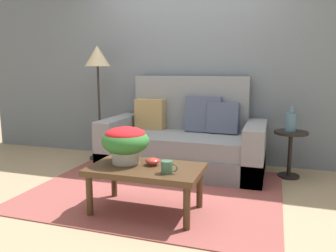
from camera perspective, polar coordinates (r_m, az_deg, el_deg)
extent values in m
plane|color=tan|center=(3.54, -1.72, -10.61)|extent=(14.00, 14.00, 0.00)
cube|color=slate|center=(4.54, 3.72, 12.22)|extent=(6.40, 0.12, 2.86)
cube|color=#994C47|center=(3.48, -2.07, -10.87)|extent=(2.46, 1.95, 0.01)
cube|color=slate|center=(4.12, 2.50, -5.87)|extent=(1.93, 0.94, 0.25)
cube|color=gray|center=(4.04, 2.44, -2.85)|extent=(1.49, 0.85, 0.20)
cube|color=gray|center=(4.37, 3.91, 2.51)|extent=(1.49, 0.17, 0.91)
cube|color=gray|center=(4.37, -8.36, -2.55)|extent=(0.22, 0.94, 0.62)
cube|color=gray|center=(3.94, 14.63, -4.12)|extent=(0.22, 0.94, 0.62)
cube|color=#4C5670|center=(4.13, 9.44, 1.37)|extent=(0.38, 0.24, 0.39)
cube|color=#4C5670|center=(4.18, 6.05, 2.02)|extent=(0.44, 0.20, 0.46)
cube|color=tan|center=(4.38, -3.08, 2.06)|extent=(0.39, 0.17, 0.39)
cylinder|color=#442D1B|center=(2.93, -13.26, -11.51)|extent=(0.06, 0.06, 0.36)
cylinder|color=#442D1B|center=(2.62, 3.22, -13.88)|extent=(0.06, 0.06, 0.36)
cylinder|color=#442D1B|center=(3.30, -9.19, -8.96)|extent=(0.06, 0.06, 0.36)
cylinder|color=#442D1B|center=(3.03, 5.42, -10.61)|extent=(0.06, 0.06, 0.36)
cube|color=#4C331E|center=(2.87, -3.80, -7.39)|extent=(0.96, 0.56, 0.05)
cylinder|color=black|center=(4.13, 19.87, -8.02)|extent=(0.24, 0.24, 0.03)
cylinder|color=black|center=(4.06, 20.07, -4.61)|extent=(0.04, 0.04, 0.48)
cylinder|color=black|center=(4.01, 20.28, -1.07)|extent=(0.37, 0.37, 0.03)
cylinder|color=#2D2823|center=(4.75, -11.40, -5.29)|extent=(0.30, 0.30, 0.03)
cylinder|color=#2D2823|center=(4.63, -11.66, 2.29)|extent=(0.03, 0.03, 1.24)
cone|color=#C6B289|center=(4.60, -11.98, 11.63)|extent=(0.34, 0.34, 0.27)
cylinder|color=#B7B2A8|center=(2.98, -7.21, -5.13)|extent=(0.24, 0.24, 0.12)
ellipsoid|color=#337533|center=(2.95, -7.27, -2.55)|extent=(0.42, 0.42, 0.24)
ellipsoid|color=red|center=(2.93, -7.29, -1.43)|extent=(0.36, 0.36, 0.13)
cylinder|color=#3D664C|center=(2.67, -0.21, -7.03)|extent=(0.09, 0.09, 0.10)
torus|color=#3D664C|center=(2.65, 0.99, -7.14)|extent=(0.07, 0.01, 0.07)
cylinder|color=#B2382D|center=(2.90, -2.66, -6.50)|extent=(0.05, 0.05, 0.02)
ellipsoid|color=#B2382D|center=(2.89, -2.66, -5.98)|extent=(0.13, 0.13, 0.06)
cylinder|color=slate|center=(3.99, 20.26, 0.61)|extent=(0.12, 0.12, 0.21)
cylinder|color=slate|center=(3.97, 20.38, 2.58)|extent=(0.05, 0.05, 0.07)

